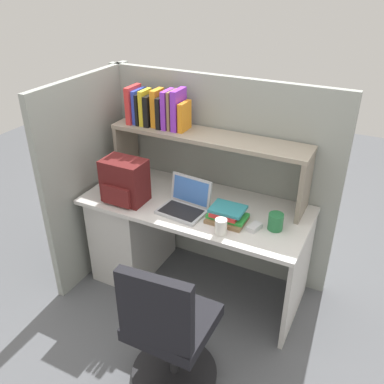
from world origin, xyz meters
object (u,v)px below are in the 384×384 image
at_px(laptop, 185,204).
at_px(snack_canister, 276,222).
at_px(paper_cup, 221,227).
at_px(office_chair, 169,336).
at_px(backpack, 124,181).
at_px(computer_mouse, 254,227).

height_order(laptop, snack_canister, laptop).
relative_size(paper_cup, office_chair, 0.11).
relative_size(laptop, office_chair, 0.36).
bearing_deg(laptop, backpack, -171.14).
bearing_deg(computer_mouse, office_chair, -90.44).
xyz_separation_m(snack_canister, office_chair, (-0.33, -0.80, -0.39)).
bearing_deg(snack_canister, office_chair, -112.44).
bearing_deg(office_chair, snack_canister, -117.40).
xyz_separation_m(backpack, computer_mouse, (0.94, 0.06, -0.13)).
bearing_deg(laptop, computer_mouse, -0.96).
distance_m(backpack, computer_mouse, 0.96).
bearing_deg(snack_canister, laptop, -175.13).
relative_size(computer_mouse, snack_canister, 0.94).
bearing_deg(office_chair, backpack, -48.01).
height_order(backpack, office_chair, backpack).
relative_size(laptop, backpack, 1.07).
distance_m(laptop, paper_cup, 0.36).
distance_m(backpack, paper_cup, 0.78).
bearing_deg(snack_canister, backpack, -173.45).
bearing_deg(computer_mouse, laptop, -165.28).
distance_m(laptop, office_chair, 0.89).
bearing_deg(backpack, paper_cup, -6.08).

